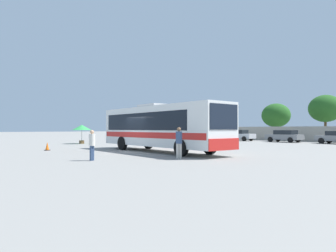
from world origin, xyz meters
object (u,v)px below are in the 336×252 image
(roadside_tree_midleft, at_px, (276,115))
(roadside_tree_left, at_px, (221,117))
(parked_car_third_grey, at_px, (284,136))
(vendor_umbrella_near_gate_green, at_px, (82,128))
(passenger_waiting_on_apron, at_px, (92,143))
(coach_bus_white_red, at_px, (159,126))
(traffic_cone_on_apron, at_px, (47,146))
(attendant_by_bus_door, at_px, (179,141))
(parked_car_second_silver, at_px, (239,135))
(roadside_tree_midright, at_px, (325,109))
(parked_car_leftmost_white, at_px, (211,134))

(roadside_tree_midleft, bearing_deg, roadside_tree_left, -160.60)
(parked_car_third_grey, relative_size, roadside_tree_midleft, 0.75)
(vendor_umbrella_near_gate_green, bearing_deg, passenger_waiting_on_apron, -22.62)
(coach_bus_white_red, relative_size, traffic_cone_on_apron, 18.85)
(parked_car_third_grey, bearing_deg, attendant_by_bus_door, -73.97)
(attendant_by_bus_door, height_order, traffic_cone_on_apron, attendant_by_bus_door)
(coach_bus_white_red, bearing_deg, parked_car_second_silver, 111.96)
(parked_car_second_silver, xyz_separation_m, roadside_tree_left, (-9.66, 7.77, 3.03))
(roadside_tree_midright, bearing_deg, roadside_tree_midleft, 159.54)
(parked_car_leftmost_white, relative_size, parked_car_third_grey, 1.06)
(roadside_tree_left, bearing_deg, roadside_tree_midright, -0.84)
(coach_bus_white_red, bearing_deg, parked_car_third_grey, 95.52)
(parked_car_third_grey, bearing_deg, passenger_waiting_on_apron, -80.77)
(parked_car_leftmost_white, height_order, traffic_cone_on_apron, parked_car_leftmost_white)
(roadside_tree_midleft, height_order, traffic_cone_on_apron, roadside_tree_midleft)
(parked_car_second_silver, distance_m, roadside_tree_midleft, 11.36)
(traffic_cone_on_apron, bearing_deg, roadside_tree_midright, 79.31)
(parked_car_leftmost_white, bearing_deg, parked_car_second_silver, -6.55)
(parked_car_third_grey, xyz_separation_m, roadside_tree_left, (-16.03, 7.28, 3.04))
(passenger_waiting_on_apron, bearing_deg, roadside_tree_left, 120.33)
(attendant_by_bus_door, xyz_separation_m, roadside_tree_midleft, (-13.97, 34.29, 2.86))
(vendor_umbrella_near_gate_green, xyz_separation_m, roadside_tree_midright, (14.47, 27.80, 2.60))
(passenger_waiting_on_apron, bearing_deg, traffic_cone_on_apron, 175.54)
(roadside_tree_midright, bearing_deg, parked_car_second_silver, -138.17)
(roadside_tree_left, relative_size, traffic_cone_on_apron, 8.45)
(parked_car_leftmost_white, bearing_deg, attendant_by_bus_door, -51.69)
(roadside_tree_left, xyz_separation_m, roadside_tree_midright, (18.05, -0.26, 0.53))
(traffic_cone_on_apron, bearing_deg, parked_car_leftmost_white, 105.73)
(coach_bus_white_red, distance_m, roadside_tree_left, 34.00)
(parked_car_leftmost_white, height_order, roadside_tree_left, roadside_tree_left)
(parked_car_leftmost_white, distance_m, roadside_tree_left, 8.67)
(coach_bus_white_red, distance_m, traffic_cone_on_apron, 8.80)
(parked_car_leftmost_white, distance_m, parked_car_third_grey, 12.13)
(parked_car_third_grey, relative_size, traffic_cone_on_apron, 6.76)
(roadside_tree_midright, bearing_deg, roadside_tree_left, 179.16)
(roadside_tree_midright, height_order, traffic_cone_on_apron, roadside_tree_midright)
(coach_bus_white_red, height_order, parked_car_third_grey, coach_bus_white_red)
(coach_bus_white_red, height_order, traffic_cone_on_apron, coach_bus_white_red)
(parked_car_leftmost_white, relative_size, parked_car_second_silver, 1.09)
(vendor_umbrella_near_gate_green, bearing_deg, roadside_tree_midright, 62.51)
(parked_car_second_silver, relative_size, parked_car_third_grey, 0.97)
(attendant_by_bus_door, xyz_separation_m, roadside_tree_midright, (-4.84, 30.88, 3.37))
(attendant_by_bus_door, height_order, vendor_umbrella_near_gate_green, vendor_umbrella_near_gate_green)
(parked_car_third_grey, xyz_separation_m, roadside_tree_midright, (2.02, 7.01, 3.57))
(passenger_waiting_on_apron, bearing_deg, coach_bus_white_red, 110.91)
(parked_car_leftmost_white, relative_size, roadside_tree_midleft, 0.79)
(attendant_by_bus_door, xyz_separation_m, parked_car_leftmost_white, (-18.99, 24.03, -0.20))
(passenger_waiting_on_apron, bearing_deg, parked_car_third_grey, 99.23)
(coach_bus_white_red, relative_size, parked_car_second_silver, 2.89)
(attendant_by_bus_door, bearing_deg, vendor_umbrella_near_gate_green, 170.93)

